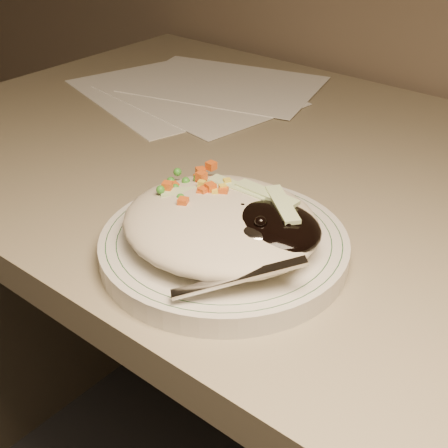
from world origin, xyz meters
The scene contains 5 objects.
desk centered at (0.00, 1.38, 0.54)m, with size 1.40×0.70×0.74m.
plate centered at (-0.08, 1.17, 0.75)m, with size 0.24×0.24×0.02m, color silver.
plate_rim centered at (-0.08, 1.17, 0.76)m, with size 0.23×0.23×0.00m.
meal centered at (-0.08, 1.17, 0.78)m, with size 0.21×0.19×0.05m.
papers centered at (-0.42, 1.50, 0.74)m, with size 0.40×0.38×0.00m.
Camera 1 is at (0.24, 0.78, 1.09)m, focal length 50.00 mm.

